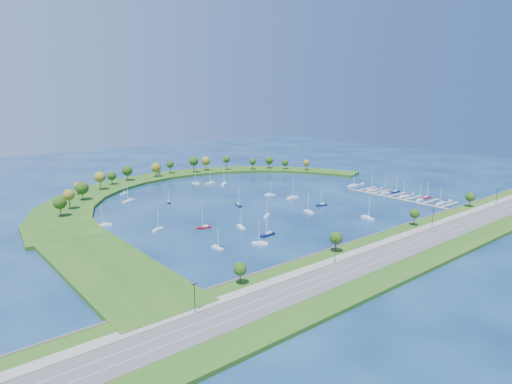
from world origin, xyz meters
TOP-DOWN VIEW (x-y plane):
  - ground at (0.00, 0.00)m, footprint 700.00×700.00m
  - south_shoreline at (0.03, -122.88)m, footprint 420.00×43.10m
  - breakwater at (-46.33, 48.72)m, footprint 286.74×247.64m
  - breakwater_trees at (-19.41, 89.77)m, footprint 232.86×93.83m
  - harbor_tower at (-14.56, 113.82)m, footprint 2.60×2.60m
  - dock_system at (85.30, -61.00)m, footprint 24.28×82.00m
  - moored_boat_0 at (22.55, -13.98)m, footprint 9.45×2.97m
  - moored_boat_1 at (-57.13, -73.76)m, footprint 6.52×7.70m
  - moored_boat_2 at (23.40, -41.00)m, footprint 8.08×3.12m
  - moored_boat_3 at (20.94, -79.46)m, footprint 3.79×9.20m
  - moored_boat_4 at (7.89, 66.96)m, footprint 8.70×3.31m
  - moored_boat_5 at (-104.78, 5.48)m, footprint 8.75×5.57m
  - moored_boat_6 at (-45.39, -65.74)m, footprint 9.32×3.50m
  - moored_boat_7 at (13.74, 55.96)m, footprint 9.99×8.14m
  - moored_boat_8 at (-47.84, -46.01)m, footprint 4.49×8.26m
  - moored_boat_9 at (16.50, 3.39)m, footprint 8.01×4.94m
  - moored_boat_10 at (-21.93, -38.00)m, footprint 7.50×6.26m
  - moored_boat_11 at (-2.40, 73.43)m, footprint 5.13×7.11m
  - moored_boat_12 at (-64.03, -33.78)m, footprint 8.19×4.52m
  - moored_boat_13 at (-62.81, 75.36)m, footprint 7.27×4.26m
  - moored_boat_14 at (-76.92, -65.47)m, footprint 2.55×7.16m
  - moored_boat_15 at (3.97, -47.85)m, footprint 4.60×8.98m
  - moored_boat_16 at (-70.32, 50.64)m, footprint 9.59×5.65m
  - moored_boat_17 at (-85.43, -21.23)m, footprint 8.01×5.38m
  - moored_boat_18 at (-19.38, -6.52)m, footprint 5.49×8.91m
  - moored_boat_19 at (-51.01, 30.21)m, footprint 4.19×7.09m
  - docked_boat_0 at (85.52, -89.38)m, footprint 8.36×2.95m
  - docked_boat_1 at (95.96, -88.52)m, footprint 9.79×3.96m
  - docked_boat_2 at (85.52, -74.81)m, footprint 8.40×3.24m
  - docked_boat_3 at (96.02, -73.90)m, footprint 8.28×3.15m
  - docked_boat_4 at (85.51, -61.99)m, footprint 9.06×3.25m
  - docked_boat_5 at (95.97, -61.22)m, footprint 9.38×3.68m
  - docked_boat_6 at (85.52, -46.61)m, footprint 8.25×2.93m
  - docked_boat_7 at (96.02, -49.11)m, footprint 8.37×2.57m
  - docked_boat_8 at (85.51, -34.49)m, footprint 9.13×3.74m
  - docked_boat_9 at (95.98, -34.07)m, footprint 8.24×2.38m
  - docked_boat_10 at (87.91, -14.97)m, footprint 9.10×3.32m
  - docked_boat_11 at (97.87, -14.00)m, footprint 9.42×3.70m

SIDE VIEW (x-z plane):
  - ground at x=0.00m, z-range 0.00..0.00m
  - dock_system at x=85.30m, z-range -0.45..1.15m
  - docked_boat_9 at x=95.98m, z-range -0.22..1.45m
  - docked_boat_5 at x=95.97m, z-range -0.25..1.61m
  - docked_boat_11 at x=97.87m, z-range -0.25..1.62m
  - docked_boat_1 at x=95.96m, z-range -0.26..1.68m
  - moored_boat_19 at x=-51.01m, z-range -4.18..5.89m
  - moored_boat_14 at x=-76.92m, z-range -4.30..6.02m
  - moored_boat_13 at x=-62.81m, z-range -4.30..6.02m
  - moored_boat_11 at x=-2.40m, z-range -4.31..6.04m
  - moored_boat_10 at x=-21.93m, z-range -4.77..6.55m
  - moored_boat_9 at x=16.50m, z-range -4.82..6.59m
  - moored_boat_17 at x=-85.43m, z-range -4.87..6.65m
  - moored_boat_2 at x=23.40m, z-range -4.89..6.68m
  - moored_boat_12 at x=-64.03m, z-range -4.90..6.69m
  - moored_boat_1 at x=-57.13m, z-range -4.94..6.73m
  - moored_boat_8 at x=-47.84m, z-range -4.95..6.75m
  - docked_boat_3 at x=96.02m, z-range -5.03..6.84m
  - docked_boat_6 at x=85.52m, z-range -5.04..6.85m
  - docked_boat_2 at x=85.52m, z-range -5.11..6.92m
  - docked_boat_0 at x=85.52m, z-range -5.12..6.93m
  - docked_boat_7 at x=96.02m, z-range -5.19..7.02m
  - moored_boat_4 at x=7.89m, z-range -5.32..7.16m
  - moored_boat_5 at x=-104.78m, z-range -5.33..7.17m
  - moored_boat_18 at x=-19.38m, z-range -5.42..7.28m
  - moored_boat_15 at x=3.97m, z-range -5.43..7.29m
  - docked_boat_8 at x=85.51m, z-range -5.58..7.45m
  - docked_boat_4 at x=85.51m, z-range -5.59..7.46m
  - docked_boat_10 at x=87.91m, z-range -5.61..7.49m
  - moored_boat_3 at x=20.94m, z-range -5.62..7.50m
  - moored_boat_6 at x=-45.39m, z-range -5.74..7.64m
  - moored_boat_16 at x=-70.32m, z-range -5.85..7.77m
  - moored_boat_0 at x=22.55m, z-range -5.92..7.84m
  - breakwater at x=-46.33m, z-range -0.01..1.99m
  - south_shoreline at x=0.03m, z-range -4.80..6.80m
  - moored_boat_7 at x=13.74m, z-range -6.48..8.49m
  - harbor_tower at x=-14.56m, z-range 2.05..6.13m
  - breakwater_trees at x=-19.41m, z-range 3.12..17.79m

